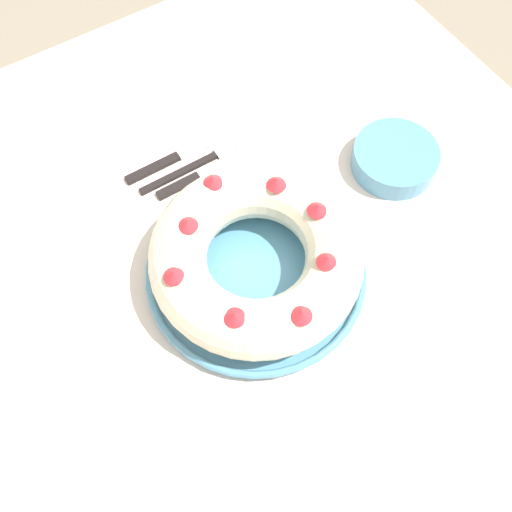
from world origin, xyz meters
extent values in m
plane|color=gray|center=(0.00, 0.00, 0.00)|extent=(8.00, 8.00, 0.00)
cube|color=beige|center=(0.00, 0.00, 0.75)|extent=(1.29, 1.25, 0.03)
cylinder|color=brown|center=(-0.57, 0.56, 0.37)|extent=(0.06, 0.06, 0.73)
cylinder|color=#518EB2|center=(-0.02, 0.02, 0.77)|extent=(0.32, 0.32, 0.01)
torus|color=#518EB2|center=(-0.02, 0.02, 0.78)|extent=(0.34, 0.34, 0.01)
torus|color=beige|center=(-0.02, 0.02, 0.83)|extent=(0.31, 0.31, 0.08)
cone|color=red|center=(-0.09, 0.10, 0.87)|extent=(0.04, 0.04, 0.01)
cone|color=red|center=(-0.14, 0.02, 0.87)|extent=(0.04, 0.04, 0.01)
cone|color=red|center=(-0.09, -0.04, 0.87)|extent=(0.04, 0.04, 0.01)
cone|color=red|center=(-0.03, -0.10, 0.87)|extent=(0.04, 0.04, 0.01)
cone|color=red|center=(0.06, -0.06, 0.87)|extent=(0.04, 0.04, 0.01)
cone|color=red|center=(0.10, 0.01, 0.87)|extent=(0.03, 0.03, 0.01)
cone|color=red|center=(0.06, 0.09, 0.87)|extent=(0.04, 0.04, 0.01)
cone|color=red|center=(-0.02, 0.12, 0.87)|extent=(0.04, 0.04, 0.01)
cube|color=black|center=(-0.25, 0.01, 0.76)|extent=(0.01, 0.15, 0.01)
cube|color=silver|center=(-0.25, 0.11, 0.76)|extent=(0.02, 0.06, 0.01)
cube|color=black|center=(-0.28, -0.02, 0.76)|extent=(0.02, 0.10, 0.01)
cube|color=silver|center=(-0.28, 0.09, 0.76)|extent=(0.02, 0.12, 0.00)
cube|color=black|center=(-0.23, 0.00, 0.76)|extent=(0.02, 0.08, 0.01)
cube|color=silver|center=(-0.23, 0.09, 0.76)|extent=(0.02, 0.10, 0.00)
cylinder|color=#518EB2|center=(-0.07, 0.33, 0.78)|extent=(0.14, 0.14, 0.04)
camera|label=1|loc=(0.32, -0.19, 1.59)|focal=42.00mm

